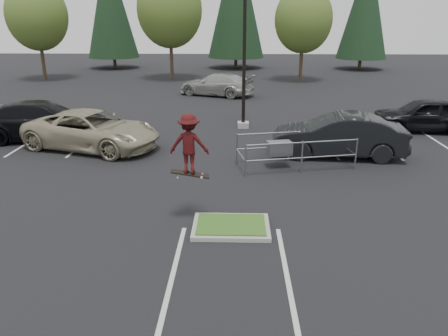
{
  "coord_description": "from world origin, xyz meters",
  "views": [
    {
      "loc": [
        0.12,
        -11.26,
        5.81
      ],
      "look_at": [
        -0.25,
        1.5,
        1.32
      ],
      "focal_mm": 35.0,
      "sensor_mm": 36.0,
      "label": 1
    }
  ],
  "objects_px": {
    "decid_a": "(37,18)",
    "car_l_tan": "(91,130)",
    "conif_a": "(110,3)",
    "skateboarder": "(189,144)",
    "car_l_black": "(42,120)",
    "light_pole": "(244,41)",
    "car_far_silver": "(218,85)",
    "decid_c": "(303,22)",
    "cart_corral": "(283,148)",
    "car_r_black": "(425,115)",
    "conif_c": "(366,5)",
    "decid_b": "(170,12)",
    "car_r_charc": "(338,135)"
  },
  "relations": [
    {
      "from": "decid_b",
      "to": "car_l_black",
      "type": "relative_size",
      "value": 1.51
    },
    {
      "from": "cart_corral",
      "to": "car_l_tan",
      "type": "distance_m",
      "value": 8.84
    },
    {
      "from": "decid_b",
      "to": "car_l_black",
      "type": "bearing_deg",
      "value": -99.3
    },
    {
      "from": "conif_a",
      "to": "car_r_charc",
      "type": "bearing_deg",
      "value": -60.72
    },
    {
      "from": "decid_a",
      "to": "car_l_tan",
      "type": "bearing_deg",
      "value": -62.53
    },
    {
      "from": "decid_c",
      "to": "cart_corral",
      "type": "bearing_deg",
      "value": -99.3
    },
    {
      "from": "decid_b",
      "to": "car_l_tan",
      "type": "bearing_deg",
      "value": -91.24
    },
    {
      "from": "light_pole",
      "to": "conif_c",
      "type": "height_order",
      "value": "conif_c"
    },
    {
      "from": "light_pole",
      "to": "car_l_tan",
      "type": "xyz_separation_m",
      "value": [
        -7.0,
        -4.11,
        -3.69
      ]
    },
    {
      "from": "decid_b",
      "to": "conif_c",
      "type": "bearing_deg",
      "value": 24.14
    },
    {
      "from": "cart_corral",
      "to": "car_r_charc",
      "type": "relative_size",
      "value": 0.85
    },
    {
      "from": "car_l_tan",
      "to": "car_r_charc",
      "type": "height_order",
      "value": "car_r_charc"
    },
    {
      "from": "decid_c",
      "to": "skateboarder",
      "type": "height_order",
      "value": "decid_c"
    },
    {
      "from": "light_pole",
      "to": "skateboarder",
      "type": "height_order",
      "value": "light_pole"
    },
    {
      "from": "car_r_black",
      "to": "skateboarder",
      "type": "bearing_deg",
      "value": -39.94
    },
    {
      "from": "conif_c",
      "to": "cart_corral",
      "type": "xyz_separation_m",
      "value": [
        -12.0,
        -34.06,
        -6.04
      ]
    },
    {
      "from": "car_far_silver",
      "to": "car_r_charc",
      "type": "bearing_deg",
      "value": 43.99
    },
    {
      "from": "car_r_charc",
      "to": "light_pole",
      "type": "bearing_deg",
      "value": -136.31
    },
    {
      "from": "cart_corral",
      "to": "car_l_black",
      "type": "distance_m",
      "value": 12.15
    },
    {
      "from": "decid_c",
      "to": "car_r_black",
      "type": "height_order",
      "value": "decid_c"
    },
    {
      "from": "decid_a",
      "to": "decid_b",
      "type": "xyz_separation_m",
      "value": [
        12.0,
        0.5,
        0.46
      ]
    },
    {
      "from": "conif_a",
      "to": "car_r_black",
      "type": "relative_size",
      "value": 2.51
    },
    {
      "from": "decid_a",
      "to": "decid_c",
      "type": "relative_size",
      "value": 1.06
    },
    {
      "from": "car_l_tan",
      "to": "conif_a",
      "type": "bearing_deg",
      "value": 31.39
    },
    {
      "from": "decid_b",
      "to": "car_far_silver",
      "type": "relative_size",
      "value": 1.69
    },
    {
      "from": "light_pole",
      "to": "car_l_tan",
      "type": "relative_size",
      "value": 1.62
    },
    {
      "from": "conif_a",
      "to": "car_l_tan",
      "type": "distance_m",
      "value": 33.56
    },
    {
      "from": "light_pole",
      "to": "car_far_silver",
      "type": "bearing_deg",
      "value": 100.2
    },
    {
      "from": "conif_a",
      "to": "car_r_black",
      "type": "height_order",
      "value": "conif_a"
    },
    {
      "from": "decid_a",
      "to": "conif_a",
      "type": "bearing_deg",
      "value": 68.09
    },
    {
      "from": "conif_c",
      "to": "skateboarder",
      "type": "xyz_separation_m",
      "value": [
        -15.2,
        -38.99,
        -4.48
      ]
    },
    {
      "from": "car_l_black",
      "to": "car_r_black",
      "type": "height_order",
      "value": "car_l_black"
    },
    {
      "from": "conif_a",
      "to": "conif_c",
      "type": "height_order",
      "value": "conif_a"
    },
    {
      "from": "conif_a",
      "to": "car_l_black",
      "type": "relative_size",
      "value": 2.03
    },
    {
      "from": "decid_a",
      "to": "car_far_silver",
      "type": "height_order",
      "value": "decid_a"
    },
    {
      "from": "skateboarder",
      "to": "car_l_black",
      "type": "distance_m",
      "value": 12.29
    },
    {
      "from": "decid_c",
      "to": "skateboarder",
      "type": "xyz_separation_m",
      "value": [
        -7.19,
        -29.32,
        -2.88
      ]
    },
    {
      "from": "conif_a",
      "to": "conif_c",
      "type": "xyz_separation_m",
      "value": [
        28.0,
        -0.5,
        -0.25
      ]
    },
    {
      "from": "light_pole",
      "to": "car_l_black",
      "type": "xyz_separation_m",
      "value": [
        -9.96,
        -2.5,
        -3.63
      ]
    },
    {
      "from": "car_r_black",
      "to": "conif_a",
      "type": "bearing_deg",
      "value": -134.29
    },
    {
      "from": "light_pole",
      "to": "skateboarder",
      "type": "distance_m",
      "value": 11.82
    },
    {
      "from": "conif_a",
      "to": "skateboarder",
      "type": "relative_size",
      "value": 6.9
    },
    {
      "from": "decid_c",
      "to": "decid_b",
      "type": "bearing_deg",
      "value": 176.66
    },
    {
      "from": "car_far_silver",
      "to": "car_r_black",
      "type": "bearing_deg",
      "value": 69.95
    },
    {
      "from": "car_l_black",
      "to": "car_far_silver",
      "type": "xyz_separation_m",
      "value": [
        8.16,
        12.5,
        -0.1
      ]
    },
    {
      "from": "conif_a",
      "to": "skateboarder",
      "type": "xyz_separation_m",
      "value": [
        12.8,
        -39.49,
        -4.73
      ]
    },
    {
      "from": "car_r_charc",
      "to": "car_r_black",
      "type": "height_order",
      "value": "car_r_charc"
    },
    {
      "from": "skateboarder",
      "to": "car_l_black",
      "type": "bearing_deg",
      "value": -44.14
    },
    {
      "from": "car_l_black",
      "to": "light_pole",
      "type": "bearing_deg",
      "value": -87.22
    },
    {
      "from": "decid_c",
      "to": "car_r_black",
      "type": "bearing_deg",
      "value": -77.66
    }
  ]
}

